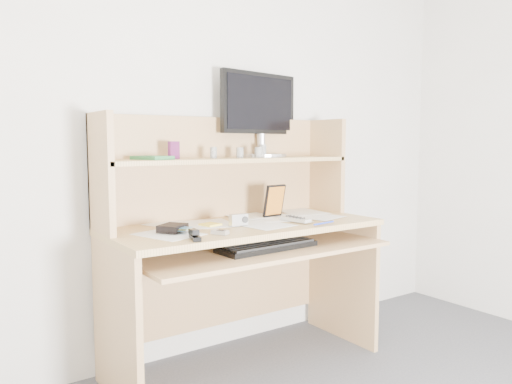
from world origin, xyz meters
TOP-DOWN VIEW (x-y plane):
  - back_wall at (0.00, 1.80)m, footprint 3.60×0.04m
  - desk at (0.00, 1.56)m, footprint 1.40×0.70m
  - paper_clutter at (0.00, 1.48)m, footprint 1.32×0.54m
  - keyboard at (0.01, 1.30)m, footprint 0.51×0.20m
  - tv_remote at (0.24, 1.37)m, footprint 0.07×0.18m
  - flip_phone at (-0.26, 1.29)m, footprint 0.07×0.09m
  - stapler at (-0.41, 1.26)m, footprint 0.07×0.13m
  - wallet at (-0.41, 1.46)m, footprint 0.16×0.16m
  - sticky_note_pad at (-0.18, 1.53)m, footprint 0.10×0.10m
  - digital_camera at (-0.07, 1.43)m, footprint 0.09×0.04m
  - game_case at (0.24, 1.56)m, footprint 0.13×0.02m
  - blue_pen at (0.30, 1.22)m, footprint 0.15×0.03m
  - card_box at (-0.31, 1.66)m, footprint 0.07×0.04m
  - shelf_book at (-0.43, 1.64)m, footprint 0.18×0.21m
  - chip_stack_a at (0.07, 1.63)m, footprint 0.04×0.04m
  - chip_stack_b at (-0.10, 1.63)m, footprint 0.05×0.05m
  - chip_stack_c at (0.17, 1.60)m, footprint 0.06×0.06m
  - chip_stack_d at (0.24, 1.66)m, footprint 0.04×0.04m
  - monitor at (0.27, 1.73)m, footprint 0.55×0.28m

SIDE VIEW (x-z plane):
  - keyboard at x=0.01m, z-range 0.65..0.68m
  - desk at x=0.00m, z-range 0.04..1.34m
  - paper_clutter at x=0.00m, z-range 0.75..0.76m
  - sticky_note_pad at x=-0.18m, z-range 0.75..0.76m
  - blue_pen at x=0.30m, z-range 0.76..0.76m
  - tv_remote at x=0.24m, z-range 0.76..0.77m
  - flip_phone at x=-0.26m, z-range 0.76..0.78m
  - wallet at x=-0.41m, z-range 0.76..0.79m
  - stapler at x=-0.41m, z-range 0.76..0.79m
  - digital_camera at x=-0.07m, z-range 0.76..0.81m
  - game_case at x=0.24m, z-range 0.76..0.93m
  - shelf_book at x=-0.43m, z-range 1.08..1.10m
  - chip_stack_a at x=0.07m, z-range 1.08..1.14m
  - chip_stack_c at x=0.17m, z-range 1.08..1.14m
  - chip_stack_b at x=-0.10m, z-range 1.08..1.14m
  - chip_stack_d at x=0.24m, z-range 1.08..1.15m
  - card_box at x=-0.31m, z-range 1.08..1.17m
  - back_wall at x=0.00m, z-range 0.00..2.50m
  - monitor at x=0.27m, z-range 1.10..1.57m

